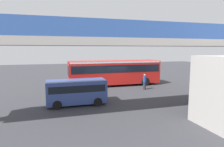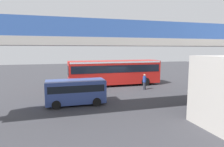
% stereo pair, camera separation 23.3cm
% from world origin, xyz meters
% --- Properties ---
extents(ground, '(80.00, 80.00, 0.00)m').
position_xyz_m(ground, '(0.00, 0.00, 0.00)').
color(ground, '#38383D').
extents(city_bus, '(11.54, 2.85, 3.15)m').
position_xyz_m(city_bus, '(-0.09, -0.72, 1.88)').
color(city_bus, red).
rests_on(city_bus, ground).
extents(parked_van, '(4.80, 2.17, 2.05)m').
position_xyz_m(parked_van, '(5.45, 6.46, 1.18)').
color(parked_van, '#33478C').
rests_on(parked_van, ground).
extents(bicycle_black, '(1.77, 0.44, 0.96)m').
position_xyz_m(bicycle_black, '(-12.64, 3.48, 0.37)').
color(bicycle_black, black).
rests_on(bicycle_black, ground).
extents(bicycle_orange, '(1.77, 0.44, 0.96)m').
position_xyz_m(bicycle_orange, '(-11.12, 2.21, 0.37)').
color(bicycle_orange, black).
rests_on(bicycle_orange, ground).
extents(pedestrian, '(0.38, 0.38, 1.79)m').
position_xyz_m(pedestrian, '(-2.63, 2.66, 0.89)').
color(pedestrian, '#2D2D38').
rests_on(pedestrian, ground).
extents(traffic_sign, '(0.08, 0.60, 2.80)m').
position_xyz_m(traffic_sign, '(2.07, -3.51, 1.89)').
color(traffic_sign, slate).
rests_on(traffic_sign, ground).
extents(lane_dash_leftmost, '(2.00, 0.20, 0.01)m').
position_xyz_m(lane_dash_leftmost, '(-4.00, -2.73, 0.00)').
color(lane_dash_leftmost, silver).
rests_on(lane_dash_leftmost, ground).
extents(lane_dash_left, '(2.00, 0.20, 0.01)m').
position_xyz_m(lane_dash_left, '(0.00, -2.73, 0.00)').
color(lane_dash_left, silver).
rests_on(lane_dash_left, ground).
extents(lane_dash_centre, '(2.00, 0.20, 0.01)m').
position_xyz_m(lane_dash_centre, '(4.00, -2.73, 0.00)').
color(lane_dash_centre, silver).
rests_on(lane_dash_centre, ground).
extents(pedestrian_overpass, '(28.44, 2.60, 6.42)m').
position_xyz_m(pedestrian_overpass, '(0.00, 9.58, 4.73)').
color(pedestrian_overpass, '#B2ADA5').
rests_on(pedestrian_overpass, ground).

